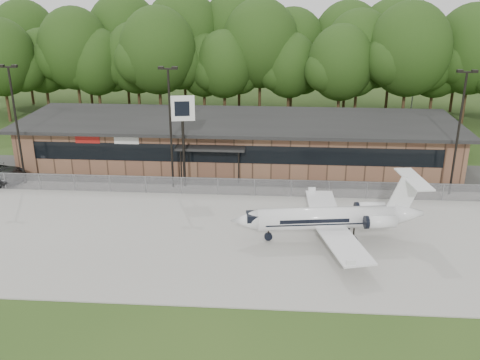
{
  "coord_description": "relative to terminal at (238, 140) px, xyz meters",
  "views": [
    {
      "loc": [
        3.67,
        -25.41,
        16.63
      ],
      "look_at": [
        1.02,
        12.0,
        2.53
      ],
      "focal_mm": 40.0,
      "sensor_mm": 36.0,
      "label": 1
    }
  ],
  "objects": [
    {
      "name": "parking_lot",
      "position": [
        0.0,
        -4.44,
        -2.15
      ],
      "size": [
        50.0,
        9.0,
        0.06
      ],
      "primitive_type": "cube",
      "color": "#383835",
      "rests_on": "ground"
    },
    {
      "name": "radio_mast",
      "position": [
        22.0,
        24.06,
        10.32
      ],
      "size": [
        0.2,
        0.2,
        25.0
      ],
      "primitive_type": "cylinder",
      "color": "gray",
      "rests_on": "ground"
    },
    {
      "name": "light_pole_mid",
      "position": [
        -5.0,
        -7.44,
        3.8
      ],
      "size": [
        1.55,
        0.3,
        10.23
      ],
      "color": "black",
      "rests_on": "ground"
    },
    {
      "name": "terminal",
      "position": [
        0.0,
        0.0,
        0.0
      ],
      "size": [
        41.0,
        11.65,
        4.3
      ],
      "color": "brown",
      "rests_on": "ground"
    },
    {
      "name": "fence",
      "position": [
        0.0,
        -8.94,
        -1.4
      ],
      "size": [
        46.0,
        0.04,
        1.52
      ],
      "color": "gray",
      "rests_on": "ground"
    },
    {
      "name": "treeline",
      "position": [
        0.0,
        18.06,
        5.32
      ],
      "size": [
        72.0,
        12.0,
        15.0
      ],
      "primitive_type": null,
      "color": "#183611",
      "rests_on": "ground"
    },
    {
      "name": "pole_sign",
      "position": [
        -4.05,
        -7.14,
        3.83
      ],
      "size": [
        2.07,
        0.58,
        7.85
      ],
      "rotation": [
        0.0,
        0.0,
        0.17
      ],
      "color": "black",
      "rests_on": "ground"
    },
    {
      "name": "ground",
      "position": [
        0.0,
        -23.94,
        -2.18
      ],
      "size": [
        160.0,
        160.0,
        0.0
      ],
      "primitive_type": "plane",
      "color": "#274217",
      "rests_on": "ground"
    },
    {
      "name": "business_jet",
      "position": [
        7.6,
        -16.34,
        -0.59
      ],
      "size": [
        13.19,
        11.81,
        4.44
      ],
      "rotation": [
        0.0,
        0.0,
        0.14
      ],
      "color": "white",
      "rests_on": "ground"
    },
    {
      "name": "apron",
      "position": [
        0.0,
        -15.94,
        -2.14
      ],
      "size": [
        64.0,
        18.0,
        0.08
      ],
      "primitive_type": "cube",
      "color": "#9E9B93",
      "rests_on": "ground"
    },
    {
      "name": "light_pole_right",
      "position": [
        18.0,
        -7.44,
        3.8
      ],
      "size": [
        1.55,
        0.3,
        10.23
      ],
      "color": "black",
      "rests_on": "ground"
    },
    {
      "name": "light_pole_left",
      "position": [
        -18.0,
        -7.44,
        3.8
      ],
      "size": [
        1.55,
        0.3,
        10.23
      ],
      "color": "black",
      "rests_on": "ground"
    }
  ]
}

